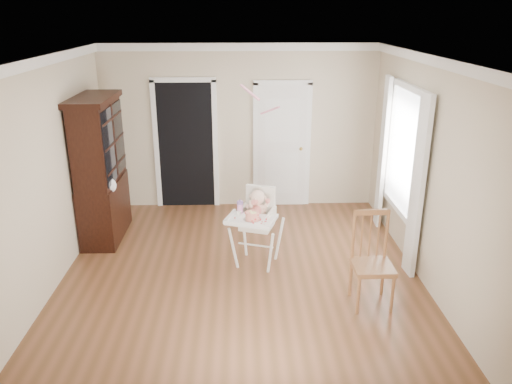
{
  "coord_description": "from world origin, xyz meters",
  "views": [
    {
      "loc": [
        0.02,
        -5.6,
        3.17
      ],
      "look_at": [
        0.2,
        0.22,
        1.05
      ],
      "focal_mm": 35.0,
      "sensor_mm": 36.0,
      "label": 1
    }
  ],
  "objects_px": {
    "sippy_cup": "(240,207)",
    "china_cabinet": "(101,169)",
    "high_chair": "(257,218)",
    "cake": "(252,216)",
    "dining_chair": "(372,263)"
  },
  "relations": [
    {
      "from": "cake",
      "to": "china_cabinet",
      "type": "height_order",
      "value": "china_cabinet"
    },
    {
      "from": "cake",
      "to": "sippy_cup",
      "type": "bearing_deg",
      "value": 123.87
    },
    {
      "from": "high_chair",
      "to": "china_cabinet",
      "type": "distance_m",
      "value": 2.42
    },
    {
      "from": "sippy_cup",
      "to": "dining_chair",
      "type": "distance_m",
      "value": 1.79
    },
    {
      "from": "cake",
      "to": "china_cabinet",
      "type": "xyz_separation_m",
      "value": [
        -2.13,
        1.17,
        0.25
      ]
    },
    {
      "from": "sippy_cup",
      "to": "china_cabinet",
      "type": "height_order",
      "value": "china_cabinet"
    },
    {
      "from": "dining_chair",
      "to": "china_cabinet",
      "type": "bearing_deg",
      "value": 150.41
    },
    {
      "from": "sippy_cup",
      "to": "china_cabinet",
      "type": "xyz_separation_m",
      "value": [
        -1.98,
        0.94,
        0.22
      ]
    },
    {
      "from": "china_cabinet",
      "to": "dining_chair",
      "type": "height_order",
      "value": "china_cabinet"
    },
    {
      "from": "high_chair",
      "to": "cake",
      "type": "relative_size",
      "value": 4.77
    },
    {
      "from": "cake",
      "to": "china_cabinet",
      "type": "distance_m",
      "value": 2.45
    },
    {
      "from": "high_chair",
      "to": "sippy_cup",
      "type": "bearing_deg",
      "value": -158.17
    },
    {
      "from": "sippy_cup",
      "to": "china_cabinet",
      "type": "distance_m",
      "value": 2.21
    },
    {
      "from": "high_chair",
      "to": "dining_chair",
      "type": "xyz_separation_m",
      "value": [
        1.27,
        -0.97,
        -0.15
      ]
    },
    {
      "from": "high_chair",
      "to": "sippy_cup",
      "type": "xyz_separation_m",
      "value": [
        -0.21,
        -0.01,
        0.17
      ]
    }
  ]
}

